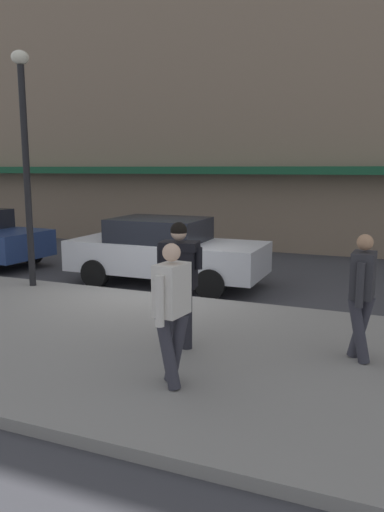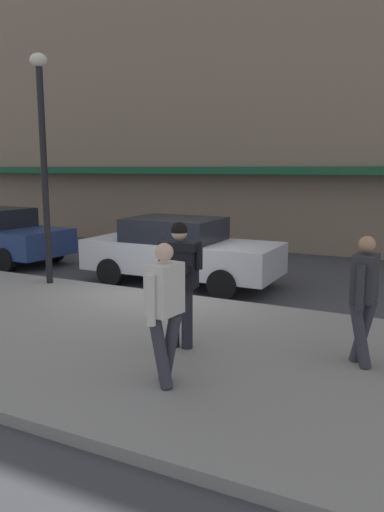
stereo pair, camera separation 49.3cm
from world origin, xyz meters
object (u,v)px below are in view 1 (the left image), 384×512
Objects in this scene: parked_sedan_mid at (165,251)px; pedestrian_with_bag at (362,289)px; pedestrian_in_light_coat at (172,306)px; street_lamp_post at (25,145)px; man_texting_on_phone at (179,272)px.

pedestrian_with_bag reaches higher than parked_sedan_mid.
pedestrian_in_light_coat is (2.55, -5.19, 0.32)m from parked_sedan_mid.
parked_sedan_mid is at bearing 35.87° from street_lamp_post.
street_lamp_post is at bearing 165.48° from pedestrian_with_bag.
parked_sedan_mid is 5.79m from pedestrian_in_light_coat.
man_texting_on_phone is at bearing 109.72° from pedestrian_in_light_coat.
parked_sedan_mid is 0.92× the size of street_lamp_post.
parked_sedan_mid is 2.49× the size of man_texting_on_phone.
man_texting_on_phone is at bearing -167.93° from pedestrian_with_bag.
parked_sedan_mid is 3.77m from street_lamp_post.
pedestrian_in_light_coat is 6.36m from street_lamp_post.
pedestrian_with_bag is 0.35× the size of street_lamp_post.
parked_sedan_mid is 2.65× the size of pedestrian_in_light_coat.
parked_sedan_mid is at bearing 117.84° from man_texting_on_phone.
parked_sedan_mid is 4.58m from man_texting_on_phone.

